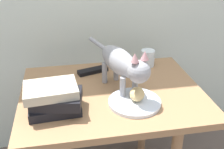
# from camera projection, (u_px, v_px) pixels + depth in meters

# --- Properties ---
(side_table) EXTENTS (0.79, 0.60, 0.58)m
(side_table) POSITION_uv_depth(u_px,v_px,m) (112.00, 106.00, 1.23)
(side_table) COLOR #9E724C
(side_table) RESTS_ON ground
(plate) EXTENTS (0.21, 0.21, 0.01)m
(plate) POSITION_uv_depth(u_px,v_px,m) (135.00, 102.00, 1.10)
(plate) COLOR silver
(plate) RESTS_ON side_table
(bread_roll) EXTENTS (0.08, 0.09, 0.05)m
(bread_roll) POSITION_uv_depth(u_px,v_px,m) (137.00, 94.00, 1.09)
(bread_roll) COLOR #E0BC7A
(bread_roll) RESTS_ON plate
(cat) EXTENTS (0.19, 0.46, 0.23)m
(cat) POSITION_uv_depth(u_px,v_px,m) (122.00, 63.00, 1.13)
(cat) COLOR #99999E
(cat) RESTS_ON side_table
(book_stack) EXTENTS (0.22, 0.17, 0.11)m
(book_stack) POSITION_uv_depth(u_px,v_px,m) (54.00, 99.00, 1.03)
(book_stack) COLOR black
(book_stack) RESTS_ON side_table
(candle_jar) EXTENTS (0.07, 0.07, 0.08)m
(candle_jar) POSITION_uv_depth(u_px,v_px,m) (148.00, 59.00, 1.40)
(candle_jar) COLOR silver
(candle_jar) RESTS_ON side_table
(tv_remote) EXTENTS (0.16, 0.08, 0.02)m
(tv_remote) POSITION_uv_depth(u_px,v_px,m) (93.00, 71.00, 1.34)
(tv_remote) COLOR black
(tv_remote) RESTS_ON side_table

